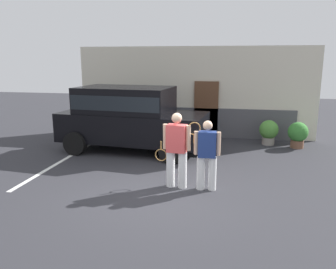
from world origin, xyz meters
The scene contains 8 objects.
ground_plane centered at (0.00, 0.00, 0.00)m, with size 40.00×40.00×0.00m, color #2D2D33.
parking_stripe_0 centered at (-3.33, 1.50, 0.00)m, with size 0.12×4.40×0.01m, color silver.
house_frontage centered at (0.01, 5.89, 1.58)m, with size 8.94×0.40×3.37m.
parked_suv centered at (-1.71, 3.24, 1.15)m, with size 4.75×2.49×2.05m.
tennis_player_man centered at (0.30, 0.37, 0.90)m, with size 0.89×0.32×1.74m.
tennis_player_woman centered at (1.00, 0.34, 0.84)m, with size 0.74×0.26×1.60m.
potted_plant_by_porch centered at (2.74, 4.93, 0.47)m, with size 0.65×0.65×0.85m.
potted_plant_secondary centered at (3.65, 4.67, 0.48)m, with size 0.66×0.66×0.87m.
Camera 1 is at (1.59, -6.99, 2.92)m, focal length 36.40 mm.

